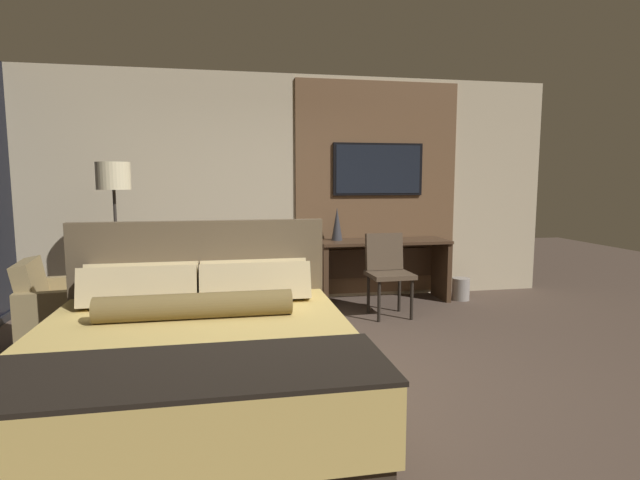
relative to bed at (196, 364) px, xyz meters
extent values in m
plane|color=#4C3D33|center=(0.84, 0.50, -0.36)|extent=(16.00, 16.00, 0.00)
cube|color=#BCAD8E|center=(0.84, 3.10, 1.04)|extent=(7.20, 0.06, 2.80)
cube|color=brown|center=(2.14, 3.06, 1.04)|extent=(2.12, 0.03, 2.70)
cube|color=#33281E|center=(0.00, -0.12, -0.25)|extent=(1.89, 1.97, 0.22)
cube|color=tan|center=(0.00, -0.12, 0.05)|extent=(1.95, 2.03, 0.39)
cube|color=black|center=(0.00, -0.77, 0.26)|extent=(1.97, 0.71, 0.02)
cube|color=brown|center=(0.00, 0.94, 0.23)|extent=(1.99, 0.08, 1.20)
cube|color=#C6B284|center=(-0.42, 0.80, 0.39)|extent=(0.82, 0.23, 0.31)
cube|color=#C6B284|center=(0.42, 0.80, 0.39)|extent=(0.82, 0.23, 0.31)
cube|color=#C6B284|center=(-0.42, 0.59, 0.39)|extent=(0.82, 0.25, 0.32)
cube|color=#C6B284|center=(0.42, 0.59, 0.39)|extent=(0.82, 0.25, 0.32)
cylinder|color=brown|center=(0.00, 0.17, 0.33)|extent=(1.27, 0.17, 0.17)
cube|color=#422D1E|center=(2.14, 2.76, 0.39)|extent=(1.62, 0.55, 0.03)
cube|color=#422D1E|center=(1.36, 2.76, 0.00)|extent=(0.06, 0.49, 0.74)
cube|color=#422D1E|center=(2.91, 2.76, 0.00)|extent=(0.06, 0.49, 0.74)
cube|color=#422D1E|center=(2.14, 3.01, 0.08)|extent=(1.50, 0.02, 0.37)
cube|color=black|center=(2.14, 3.03, 1.28)|extent=(1.17, 0.04, 0.66)
cube|color=black|center=(2.14, 3.01, 1.28)|extent=(1.10, 0.01, 0.61)
cube|color=#4C3D2D|center=(1.99, 2.06, 0.11)|extent=(0.48, 0.46, 0.05)
cube|color=#4C3D2D|center=(1.98, 2.26, 0.34)|extent=(0.43, 0.12, 0.42)
cylinder|color=black|center=(1.80, 1.88, -0.14)|extent=(0.04, 0.04, 0.45)
cylinder|color=black|center=(2.18, 1.89, -0.14)|extent=(0.04, 0.04, 0.45)
cylinder|color=black|center=(1.79, 2.24, -0.14)|extent=(0.04, 0.04, 0.45)
cylinder|color=black|center=(2.17, 2.25, -0.14)|extent=(0.04, 0.04, 0.45)
cube|color=olive|center=(-1.20, 1.69, -0.14)|extent=(0.84, 0.70, 0.45)
cube|color=olive|center=(-1.51, 1.64, 0.26)|extent=(0.28, 0.62, 0.38)
cube|color=olive|center=(-1.16, 1.34, -0.07)|extent=(0.77, 0.20, 0.59)
cube|color=olive|center=(-1.25, 2.03, -0.07)|extent=(0.77, 0.20, 0.59)
cylinder|color=#282623|center=(-0.91, 2.33, -0.35)|extent=(0.28, 0.28, 0.03)
cylinder|color=#332D28|center=(-0.91, 2.33, 0.36)|extent=(0.03, 0.03, 1.46)
cylinder|color=beige|center=(-0.91, 2.33, 1.19)|extent=(0.34, 0.34, 0.28)
cone|color=#333338|center=(1.56, 2.86, 0.61)|extent=(0.14, 0.14, 0.41)
cube|color=navy|center=(2.24, 2.73, 0.42)|extent=(0.24, 0.19, 0.03)
cylinder|color=gray|center=(3.13, 2.64, -0.22)|extent=(0.22, 0.22, 0.28)
camera|label=1|loc=(0.20, -3.12, 1.16)|focal=28.00mm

